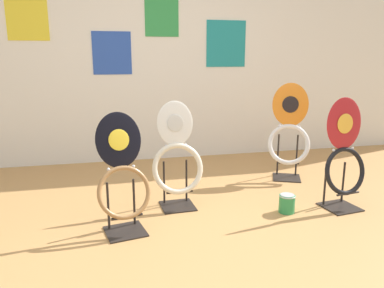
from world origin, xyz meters
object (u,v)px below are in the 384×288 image
toilet_seat_display_crimson_swirl (344,161)px  toilet_seat_display_jazz_black (123,181)px  paint_can (287,203)px  toilet_seat_display_white_plain (177,163)px  toilet_seat_display_orange_sun (289,137)px

toilet_seat_display_crimson_swirl → toilet_seat_display_jazz_black: (-1.82, -0.03, -0.02)m
toilet_seat_display_crimson_swirl → paint_can: 0.59m
toilet_seat_display_white_plain → toilet_seat_display_crimson_swirl: bearing=-14.1°
toilet_seat_display_crimson_swirl → toilet_seat_display_white_plain: bearing=165.9°
toilet_seat_display_white_plain → toilet_seat_display_jazz_black: 0.60m
toilet_seat_display_orange_sun → toilet_seat_display_white_plain: toilet_seat_display_orange_sun is taller
toilet_seat_display_white_plain → paint_can: bearing=-20.6°
toilet_seat_display_orange_sun → paint_can: toilet_seat_display_orange_sun is taller
paint_can → toilet_seat_display_orange_sun: bearing=63.0°
toilet_seat_display_crimson_swirl → toilet_seat_display_white_plain: 1.39m
paint_can → toilet_seat_display_jazz_black: bearing=-178.0°
toilet_seat_display_jazz_black → toilet_seat_display_crimson_swirl: bearing=1.0°
toilet_seat_display_orange_sun → toilet_seat_display_white_plain: size_ratio=1.10×
toilet_seat_display_crimson_swirl → toilet_seat_display_white_plain: size_ratio=1.04×
toilet_seat_display_white_plain → paint_can: 0.97m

